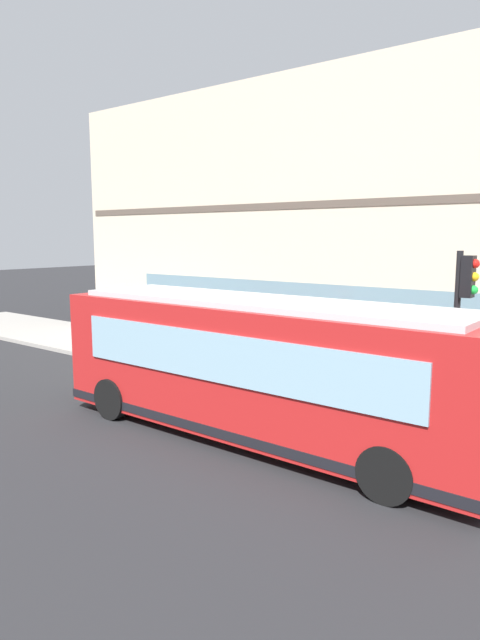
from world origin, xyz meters
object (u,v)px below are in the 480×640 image
(city_bus_nearside, at_px, (260,369))
(newspaper_vending_box, at_px, (422,383))
(fire_hydrant, at_px, (252,351))
(traffic_light_near_corner, at_px, (463,306))
(pedestrian_walking_along_curb, at_px, (222,334))
(pedestrian_near_hydrant, at_px, (120,311))
(pedestrian_near_building_entrance, at_px, (230,336))

(city_bus_nearside, bearing_deg, newspaper_vending_box, -22.77)
(city_bus_nearside, height_order, fire_hydrant, city_bus_nearside)
(fire_hydrant, bearing_deg, traffic_light_near_corner, -108.13)
(traffic_light_near_corner, bearing_deg, pedestrian_walking_along_curb, 77.47)
(pedestrian_near_hydrant, distance_m, pedestrian_near_building_entrance, 7.44)
(pedestrian_near_building_entrance, distance_m, newspaper_vending_box, 6.33)
(newspaper_vending_box, bearing_deg, pedestrian_walking_along_curb, 87.94)
(traffic_light_near_corner, relative_size, pedestrian_walking_along_curb, 2.42)
(fire_hydrant, height_order, pedestrian_walking_along_curb, pedestrian_walking_along_curb)
(pedestrian_near_building_entrance, height_order, pedestrian_walking_along_curb, pedestrian_near_building_entrance)
(city_bus_nearside, bearing_deg, traffic_light_near_corner, -48.39)
(city_bus_nearside, bearing_deg, pedestrian_near_building_entrance, 45.25)
(pedestrian_near_hydrant, bearing_deg, traffic_light_near_corner, -101.10)
(city_bus_nearside, xyz_separation_m, pedestrian_near_building_entrance, (4.36, 4.39, -0.40))
(fire_hydrant, distance_m, pedestrian_walking_along_curb, 1.20)
(fire_hydrant, relative_size, pedestrian_near_building_entrance, 0.42)
(pedestrian_near_hydrant, distance_m, newspaper_vending_box, 13.66)
(pedestrian_near_hydrant, xyz_separation_m, pedestrian_walking_along_curb, (-1.06, -6.55, -0.14))
(newspaper_vending_box, bearing_deg, pedestrian_near_hydrant, 84.47)
(newspaper_vending_box, bearing_deg, fire_hydrant, 82.11)
(city_bus_nearside, distance_m, traffic_light_near_corner, 4.61)
(city_bus_nearside, bearing_deg, pedestrian_near_hydrant, 63.32)
(fire_hydrant, distance_m, pedestrian_near_building_entrance, 1.24)
(traffic_light_near_corner, bearing_deg, newspaper_vending_box, 40.59)
(fire_hydrant, bearing_deg, pedestrian_walking_along_curb, 124.73)
(fire_hydrant, relative_size, pedestrian_walking_along_curb, 0.46)
(fire_hydrant, xyz_separation_m, pedestrian_walking_along_curb, (-0.60, 0.87, 0.57))
(city_bus_nearside, relative_size, pedestrian_near_hydrant, 5.49)
(traffic_light_near_corner, xyz_separation_m, fire_hydrant, (2.48, 7.56, -2.38))
(pedestrian_near_hydrant, distance_m, pedestrian_walking_along_curb, 6.63)
(city_bus_nearside, xyz_separation_m, fire_hydrant, (5.41, 4.26, -1.04))
(city_bus_nearside, xyz_separation_m, newspaper_vending_box, (4.55, -1.91, -0.95))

